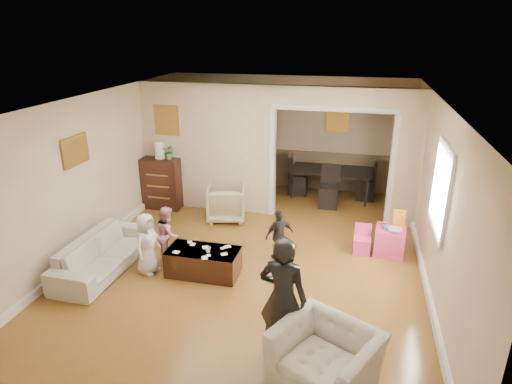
% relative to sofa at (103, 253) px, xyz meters
% --- Properties ---
extents(floor, '(7.00, 7.00, 0.00)m').
position_rel_sofa_xyz_m(floor, '(2.18, 1.02, -0.28)').
color(floor, olive).
rests_on(floor, ground).
extents(partition_left, '(2.75, 0.18, 2.60)m').
position_rel_sofa_xyz_m(partition_left, '(0.80, 2.82, 1.02)').
color(partition_left, beige).
rests_on(partition_left, ground).
extents(partition_right, '(0.55, 0.18, 2.60)m').
position_rel_sofa_xyz_m(partition_right, '(4.65, 2.82, 1.02)').
color(partition_right, beige).
rests_on(partition_right, ground).
extents(partition_header, '(2.22, 0.18, 0.35)m').
position_rel_sofa_xyz_m(partition_header, '(3.28, 2.82, 2.15)').
color(partition_header, beige).
rests_on(partition_header, partition_right).
extents(window_pane, '(0.03, 0.95, 1.10)m').
position_rel_sofa_xyz_m(window_pane, '(4.91, 0.62, 1.27)').
color(window_pane, white).
rests_on(window_pane, ground).
extents(framed_art_partition, '(0.45, 0.03, 0.55)m').
position_rel_sofa_xyz_m(framed_art_partition, '(-0.02, 2.72, 1.57)').
color(framed_art_partition, brown).
rests_on(framed_art_partition, partition_left).
extents(framed_art_sofa_wall, '(0.03, 0.55, 0.40)m').
position_rel_sofa_xyz_m(framed_art_sofa_wall, '(-0.53, 0.42, 1.52)').
color(framed_art_sofa_wall, brown).
extents(framed_art_alcove, '(0.45, 0.03, 0.55)m').
position_rel_sofa_xyz_m(framed_art_alcove, '(3.28, 4.46, 1.42)').
color(framed_art_alcove, brown).
extents(sofa, '(0.80, 1.92, 0.55)m').
position_rel_sofa_xyz_m(sofa, '(0.00, 0.00, 0.00)').
color(sofa, beige).
rests_on(sofa, ground).
extents(armchair_back, '(0.89, 0.91, 0.69)m').
position_rel_sofa_xyz_m(armchair_back, '(1.32, 2.30, 0.07)').
color(armchair_back, tan).
rests_on(armchair_back, ground).
extents(armchair_front, '(1.31, 1.25, 0.66)m').
position_rel_sofa_xyz_m(armchair_front, '(3.60, -1.61, 0.05)').
color(armchair_front, beige).
rests_on(armchair_front, ground).
extents(dresser, '(0.78, 0.44, 1.08)m').
position_rel_sofa_xyz_m(dresser, '(-0.17, 2.61, 0.26)').
color(dresser, black).
rests_on(dresser, ground).
extents(table_lamp, '(0.22, 0.22, 0.36)m').
position_rel_sofa_xyz_m(table_lamp, '(-0.17, 2.61, 0.98)').
color(table_lamp, '#FAE8CC').
rests_on(table_lamp, dresser).
extents(potted_plant, '(0.27, 0.23, 0.30)m').
position_rel_sofa_xyz_m(potted_plant, '(0.03, 2.61, 0.95)').
color(potted_plant, '#387031').
rests_on(potted_plant, dresser).
extents(coffee_table, '(1.10, 0.55, 0.41)m').
position_rel_sofa_xyz_m(coffee_table, '(1.58, 0.22, -0.07)').
color(coffee_table, '#371C11').
rests_on(coffee_table, ground).
extents(coffee_cup, '(0.09, 0.09, 0.08)m').
position_rel_sofa_xyz_m(coffee_cup, '(1.68, 0.17, 0.18)').
color(coffee_cup, silver).
rests_on(coffee_cup, coffee_table).
extents(play_table, '(0.53, 0.53, 0.46)m').
position_rel_sofa_xyz_m(play_table, '(4.41, 1.57, -0.05)').
color(play_table, '#E53C80').
rests_on(play_table, ground).
extents(cereal_box, '(0.21, 0.09, 0.30)m').
position_rel_sofa_xyz_m(cereal_box, '(4.53, 1.67, 0.34)').
color(cereal_box, yellow).
rests_on(cereal_box, play_table).
extents(cyan_cup, '(0.08, 0.08, 0.08)m').
position_rel_sofa_xyz_m(cyan_cup, '(4.31, 1.52, 0.23)').
color(cyan_cup, teal).
rests_on(cyan_cup, play_table).
extents(toy_block, '(0.09, 0.08, 0.05)m').
position_rel_sofa_xyz_m(toy_block, '(4.29, 1.69, 0.21)').
color(toy_block, red).
rests_on(toy_block, play_table).
extents(play_bowl, '(0.25, 0.25, 0.06)m').
position_rel_sofa_xyz_m(play_bowl, '(4.46, 1.45, 0.21)').
color(play_bowl, silver).
rests_on(play_bowl, play_table).
extents(dining_table, '(1.90, 1.18, 0.64)m').
position_rel_sofa_xyz_m(dining_table, '(3.25, 4.06, 0.04)').
color(dining_table, black).
rests_on(dining_table, ground).
extents(adult_person, '(0.60, 0.44, 1.52)m').
position_rel_sofa_xyz_m(adult_person, '(3.07, -1.25, 0.48)').
color(adult_person, black).
rests_on(adult_person, ground).
extents(child_kneel_a, '(0.39, 0.53, 0.99)m').
position_rel_sofa_xyz_m(child_kneel_a, '(0.73, 0.07, 0.22)').
color(child_kneel_a, silver).
rests_on(child_kneel_a, ground).
extents(child_kneel_b, '(0.49, 0.55, 0.94)m').
position_rel_sofa_xyz_m(child_kneel_b, '(0.88, 0.52, 0.19)').
color(child_kneel_b, '#C97E86').
rests_on(child_kneel_b, ground).
extents(child_toddler, '(0.52, 0.49, 0.86)m').
position_rel_sofa_xyz_m(child_toddler, '(2.63, 0.97, 0.15)').
color(child_toddler, black).
rests_on(child_toddler, ground).
extents(craft_papers, '(0.85, 0.55, 0.00)m').
position_rel_sofa_xyz_m(craft_papers, '(1.61, 0.24, 0.14)').
color(craft_papers, white).
rests_on(craft_papers, coffee_table).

